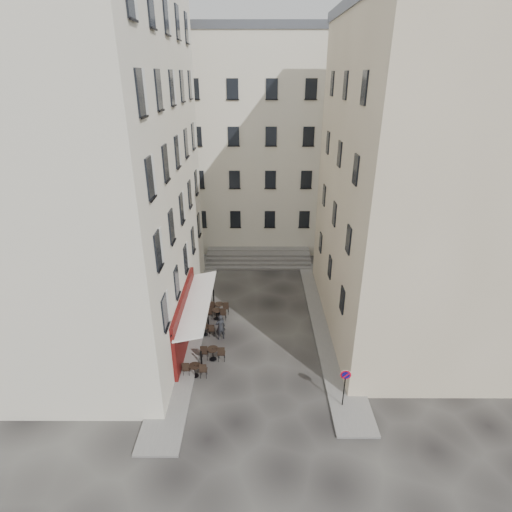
{
  "coord_description": "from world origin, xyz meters",
  "views": [
    {
      "loc": [
        -0.13,
        -18.98,
        15.04
      ],
      "look_at": [
        -0.18,
        4.0,
        4.54
      ],
      "focal_mm": 28.0,
      "sensor_mm": 36.0,
      "label": 1
    }
  ],
  "objects_px": {
    "bistro_table_b": "(213,353)",
    "no_parking_sign": "(345,381)",
    "bistro_table_a": "(195,369)",
    "pedestrian": "(220,327)"
  },
  "relations": [
    {
      "from": "bistro_table_b",
      "to": "no_parking_sign",
      "type": "bearing_deg",
      "value": -27.88
    },
    {
      "from": "bistro_table_a",
      "to": "bistro_table_b",
      "type": "xyz_separation_m",
      "value": [
        0.84,
        1.39,
        0.02
      ]
    },
    {
      "from": "no_parking_sign",
      "to": "pedestrian",
      "type": "height_order",
      "value": "no_parking_sign"
    },
    {
      "from": "no_parking_sign",
      "to": "bistro_table_a",
      "type": "height_order",
      "value": "no_parking_sign"
    },
    {
      "from": "bistro_table_a",
      "to": "bistro_table_b",
      "type": "relative_size",
      "value": 0.95
    },
    {
      "from": "bistro_table_b",
      "to": "pedestrian",
      "type": "xyz_separation_m",
      "value": [
        0.27,
        2.02,
        0.36
      ]
    },
    {
      "from": "pedestrian",
      "to": "bistro_table_b",
      "type": "bearing_deg",
      "value": 59.37
    },
    {
      "from": "bistro_table_a",
      "to": "bistro_table_b",
      "type": "height_order",
      "value": "bistro_table_b"
    },
    {
      "from": "no_parking_sign",
      "to": "bistro_table_b",
      "type": "relative_size",
      "value": 1.61
    },
    {
      "from": "bistro_table_a",
      "to": "pedestrian",
      "type": "relative_size",
      "value": 0.78
    }
  ]
}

